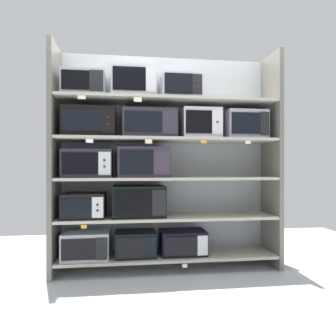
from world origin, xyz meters
name	(u,v)px	position (x,y,z in m)	size (l,w,h in m)	color
ground	(185,311)	(0.00, -1.00, -0.01)	(6.35, 6.00, 0.02)	#B2B7BC
back_panel	(165,160)	(0.00, 0.26, 1.21)	(2.55, 0.04, 2.41)	#9EA3A8
upright_left	(54,159)	(-1.21, 0.00, 1.21)	(0.05, 0.49, 2.41)	#68645B
upright_right	(272,160)	(1.21, 0.00, 1.21)	(0.05, 0.49, 2.41)	#68645B
shelf_0	(168,256)	(0.00, 0.00, 0.15)	(2.35, 0.49, 0.03)	#ADA899
microwave_0	(87,244)	(-0.88, 0.00, 0.30)	(0.48, 0.43, 0.28)	#9AA2A8
microwave_1	(135,244)	(-0.36, 0.00, 0.29)	(0.43, 0.37, 0.26)	black
microwave_2	(183,242)	(0.17, 0.00, 0.29)	(0.49, 0.35, 0.26)	black
price_tag_0	(185,266)	(0.14, -0.25, 0.11)	(0.05, 0.00, 0.04)	white
shelf_1	(168,217)	(0.00, 0.00, 0.57)	(2.35, 0.49, 0.03)	#ADA899
microwave_3	(85,205)	(-0.90, 0.00, 0.72)	(0.44, 0.43, 0.26)	black
microwave_4	(139,201)	(-0.32, 0.00, 0.75)	(0.56, 0.40, 0.33)	black
price_tag_1	(84,227)	(-0.87, -0.25, 0.53)	(0.06, 0.00, 0.04)	orange
shelf_2	(168,178)	(0.00, 0.00, 1.00)	(2.35, 0.49, 0.03)	#ADA899
microwave_5	(88,164)	(-0.86, 0.00, 1.16)	(0.51, 0.39, 0.30)	#292636
microwave_6	(143,162)	(-0.27, 0.00, 1.18)	(0.55, 0.40, 0.32)	#332B37
shelf_3	(168,140)	(0.00, 0.00, 1.43)	(2.35, 0.49, 0.03)	#ADA899
microwave_7	(90,123)	(-0.84, 0.00, 1.60)	(0.55, 0.39, 0.31)	black
microwave_8	(149,124)	(-0.21, 0.00, 1.59)	(0.58, 0.42, 0.30)	#2B2731
microwave_9	(200,124)	(0.36, 0.00, 1.61)	(0.42, 0.35, 0.33)	silver
microwave_10	(244,125)	(0.87, 0.00, 1.60)	(0.45, 0.38, 0.32)	#9B99AE
price_tag_2	(90,141)	(-0.82, -0.25, 1.39)	(0.07, 0.00, 0.04)	white
price_tag_3	(149,141)	(-0.23, -0.25, 1.38)	(0.07, 0.00, 0.04)	beige
price_tag_4	(204,142)	(0.34, -0.25, 1.39)	(0.06, 0.00, 0.03)	orange
price_tag_5	(248,142)	(0.82, -0.25, 1.39)	(0.06, 0.00, 0.04)	beige
shelf_4	(168,101)	(0.00, 0.00, 1.85)	(2.35, 0.49, 0.03)	#ADA899
microwave_11	(84,85)	(-0.90, 0.00, 2.00)	(0.44, 0.40, 0.26)	#99A1A5
microwave_12	(134,83)	(-0.38, 0.00, 2.03)	(0.47, 0.37, 0.33)	#B8BBC4
microwave_13	(180,88)	(0.14, 0.00, 2.00)	(0.43, 0.38, 0.27)	#BCB5C1
price_tag_6	(82,97)	(-0.89, -0.25, 1.81)	(0.08, 0.00, 0.04)	beige
price_tag_7	(138,99)	(-0.34, -0.25, 1.81)	(0.08, 0.00, 0.05)	beige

